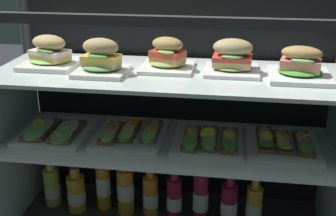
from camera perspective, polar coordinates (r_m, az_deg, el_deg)
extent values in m
cylinder|color=#333338|center=(1.92, -17.41, 1.14)|extent=(0.04, 0.04, 0.88)
cylinder|color=#333338|center=(1.78, 21.05, -0.88)|extent=(0.04, 0.04, 0.88)
cube|color=#333338|center=(1.21, -1.57, 11.44)|extent=(1.23, 0.03, 0.03)
cube|color=black|center=(1.75, 1.13, 0.89)|extent=(1.19, 0.01, 0.84)
cube|color=silver|center=(1.82, -18.89, -8.17)|extent=(0.01, 0.40, 0.34)
cube|color=silver|center=(1.68, 20.73, -11.05)|extent=(0.01, 0.40, 0.34)
cube|color=silver|center=(1.57, 0.00, -4.66)|extent=(1.21, 0.42, 0.01)
cube|color=silver|center=(1.70, -20.09, 0.86)|extent=(0.01, 0.40, 0.25)
cube|color=silver|center=(1.47, 0.00, 4.48)|extent=(1.21, 0.42, 0.01)
cube|color=white|center=(1.60, -15.25, 5.67)|extent=(0.19, 0.19, 0.02)
ellipsoid|color=#8DC356|center=(1.60, -15.30, 6.18)|extent=(0.15, 0.13, 0.01)
cube|color=#DAB46F|center=(1.60, -15.34, 6.57)|extent=(0.15, 0.12, 0.02)
cube|color=silver|center=(1.59, -15.40, 7.18)|extent=(0.15, 0.13, 0.02)
ellipsoid|color=#5D9241|center=(1.56, -15.96, 7.25)|extent=(0.08, 0.05, 0.01)
ellipsoid|color=tan|center=(1.59, -15.52, 8.36)|extent=(0.16, 0.13, 0.05)
cube|color=white|center=(1.48, -8.75, 4.84)|extent=(0.17, 0.17, 0.01)
ellipsoid|color=#689B4E|center=(1.47, -8.78, 5.48)|extent=(0.14, 0.12, 0.02)
cube|color=tan|center=(1.47, -8.81, 5.91)|extent=(0.13, 0.09, 0.02)
cube|color=yellow|center=(1.46, -8.85, 6.60)|extent=(0.13, 0.09, 0.02)
ellipsoid|color=#5D9844|center=(1.43, -9.24, 6.77)|extent=(0.07, 0.04, 0.02)
ellipsoid|color=tan|center=(1.46, -8.93, 8.03)|extent=(0.13, 0.09, 0.06)
cube|color=white|center=(1.51, -0.07, 5.41)|extent=(0.18, 0.18, 0.01)
ellipsoid|color=#94AD58|center=(1.51, -0.07, 6.02)|extent=(0.13, 0.11, 0.02)
cube|color=tan|center=(1.50, -0.07, 6.47)|extent=(0.13, 0.11, 0.02)
cube|color=#C0412C|center=(1.50, -0.07, 7.22)|extent=(0.13, 0.11, 0.02)
ellipsoid|color=#8DB958|center=(1.46, -0.26, 7.44)|extent=(0.07, 0.05, 0.02)
ellipsoid|color=#A7844C|center=(1.49, -0.07, 8.48)|extent=(0.13, 0.11, 0.05)
cube|color=white|center=(1.49, 8.43, 4.93)|extent=(0.18, 0.18, 0.01)
ellipsoid|color=#759C4A|center=(1.48, 8.46, 5.45)|extent=(0.13, 0.11, 0.02)
cube|color=tan|center=(1.48, 8.48, 5.90)|extent=(0.13, 0.09, 0.02)
cube|color=#C54334|center=(1.48, 8.52, 6.58)|extent=(0.14, 0.10, 0.02)
ellipsoid|color=#8BD06B|center=(1.44, 8.53, 6.64)|extent=(0.08, 0.04, 0.02)
ellipsoid|color=tan|center=(1.47, 8.60, 7.96)|extent=(0.14, 0.10, 0.06)
cube|color=white|center=(1.47, 16.99, 4.08)|extent=(0.20, 0.20, 0.02)
ellipsoid|color=#4D9B3E|center=(1.47, 17.06, 4.70)|extent=(0.14, 0.12, 0.02)
cube|color=tan|center=(1.46, 17.10, 5.06)|extent=(0.13, 0.09, 0.02)
cube|color=#D6756E|center=(1.46, 17.18, 5.75)|extent=(0.14, 0.10, 0.02)
ellipsoid|color=#85B265|center=(1.43, 17.40, 5.97)|extent=(0.08, 0.04, 0.01)
ellipsoid|color=#AB8149|center=(1.45, 17.31, 6.97)|extent=(0.14, 0.10, 0.04)
cube|color=white|center=(1.67, -14.49, -3.11)|extent=(0.25, 0.28, 0.02)
cube|color=brown|center=(1.66, -16.40, -2.77)|extent=(0.09, 0.19, 0.02)
ellipsoid|color=#8DCD63|center=(1.61, -17.28, -3.15)|extent=(0.10, 0.11, 0.04)
ellipsoid|color=silver|center=(1.66, -16.45, -2.33)|extent=(0.07, 0.15, 0.01)
cylinder|color=yellow|center=(1.67, -16.76, -1.89)|extent=(0.05, 0.05, 0.02)
cube|color=brown|center=(1.63, -13.14, -3.04)|extent=(0.09, 0.20, 0.01)
ellipsoid|color=#7DB65D|center=(1.57, -13.95, -3.48)|extent=(0.09, 0.11, 0.04)
ellipsoid|color=#E1EEC8|center=(1.62, -13.18, -2.54)|extent=(0.07, 0.16, 0.02)
cylinder|color=#FDE14A|center=(1.60, -13.59, -2.43)|extent=(0.05, 0.05, 0.02)
cube|color=white|center=(1.59, -5.02, -3.69)|extent=(0.25, 0.28, 0.02)
cube|color=brown|center=(1.59, -7.43, -3.29)|extent=(0.06, 0.18, 0.01)
ellipsoid|color=#9BCB62|center=(1.53, -8.00, -3.68)|extent=(0.06, 0.10, 0.02)
ellipsoid|color=#EF9579|center=(1.58, -7.45, -2.82)|extent=(0.05, 0.15, 0.01)
cylinder|color=orange|center=(1.59, -7.59, -2.28)|extent=(0.05, 0.05, 0.02)
cube|color=brown|center=(1.59, -5.07, -3.02)|extent=(0.06, 0.18, 0.02)
ellipsoid|color=#90CA55|center=(1.54, -5.56, -3.39)|extent=(0.07, 0.10, 0.04)
ellipsoid|color=#F5A48F|center=(1.59, -5.09, -2.47)|extent=(0.05, 0.15, 0.02)
cylinder|color=orange|center=(1.60, -4.68, -1.84)|extent=(0.06, 0.07, 0.03)
cube|color=brown|center=(1.59, -2.15, -3.08)|extent=(0.06, 0.19, 0.01)
ellipsoid|color=#8DC352|center=(1.53, -2.55, -3.54)|extent=(0.05, 0.10, 0.04)
ellipsoid|color=#EFA58A|center=(1.58, -2.16, -2.65)|extent=(0.05, 0.15, 0.01)
cylinder|color=orange|center=(1.56, -2.32, -2.73)|extent=(0.05, 0.05, 0.03)
cube|color=white|center=(1.57, 5.32, -4.25)|extent=(0.25, 0.28, 0.01)
cube|color=brown|center=(1.55, 3.12, -3.95)|extent=(0.06, 0.22, 0.01)
ellipsoid|color=#66B148|center=(1.49, 2.89, -4.60)|extent=(0.06, 0.11, 0.02)
ellipsoid|color=#F39A7C|center=(1.55, 3.13, -3.55)|extent=(0.05, 0.17, 0.01)
cylinder|color=#EBD449|center=(1.55, 3.26, -3.19)|extent=(0.05, 0.05, 0.03)
cube|color=brown|center=(1.55, 5.52, -4.03)|extent=(0.06, 0.20, 0.01)
ellipsoid|color=#8AB15C|center=(1.49, 5.40, -4.58)|extent=(0.05, 0.10, 0.02)
ellipsoid|color=#EAA890|center=(1.54, 5.54, -3.58)|extent=(0.05, 0.16, 0.01)
cylinder|color=yellow|center=(1.53, 5.26, -3.42)|extent=(0.06, 0.06, 0.03)
cube|color=brown|center=(1.54, 8.15, -4.20)|extent=(0.06, 0.20, 0.02)
ellipsoid|color=#548F46|center=(1.48, 8.14, -4.71)|extent=(0.06, 0.11, 0.02)
ellipsoid|color=#EE9F89|center=(1.54, 8.18, -3.69)|extent=(0.05, 0.16, 0.02)
cylinder|color=yellow|center=(1.52, 8.02, -3.49)|extent=(0.06, 0.06, 0.01)
cube|color=white|center=(1.57, 14.90, -4.80)|extent=(0.25, 0.28, 0.01)
cube|color=brown|center=(1.58, 12.74, -3.97)|extent=(0.06, 0.21, 0.01)
ellipsoid|color=#5D8E3C|center=(1.52, 12.91, -4.56)|extent=(0.06, 0.11, 0.04)
ellipsoid|color=#F09D88|center=(1.58, 12.77, -3.55)|extent=(0.05, 0.17, 0.01)
cylinder|color=#EFDE4B|center=(1.55, 13.01, -3.60)|extent=(0.06, 0.06, 0.02)
cube|color=brown|center=(1.57, 14.92, -4.33)|extent=(0.06, 0.18, 0.01)
ellipsoid|color=#93C951|center=(1.52, 15.16, -4.79)|extent=(0.06, 0.10, 0.03)
ellipsoid|color=#F3987E|center=(1.57, 14.97, -3.85)|extent=(0.05, 0.15, 0.02)
cylinder|color=yellow|center=(1.55, 14.75, -3.60)|extent=(0.04, 0.04, 0.02)
cube|color=brown|center=(1.58, 17.50, -4.47)|extent=(0.06, 0.19, 0.02)
ellipsoid|color=#5E9A44|center=(1.52, 17.84, -4.91)|extent=(0.06, 0.10, 0.02)
ellipsoid|color=#F49D8E|center=(1.57, 17.55, -4.01)|extent=(0.05, 0.15, 0.01)
cylinder|color=yellow|center=(1.58, 17.52, -3.58)|extent=(0.06, 0.06, 0.03)
cylinder|color=#BFD34A|center=(1.87, -15.09, -10.01)|extent=(0.06, 0.06, 0.16)
cylinder|color=silver|center=(1.88, -15.03, -10.54)|extent=(0.07, 0.07, 0.05)
cylinder|color=#B0D255|center=(1.83, -15.37, -7.43)|extent=(0.04, 0.04, 0.03)
cylinder|color=gold|center=(1.82, -15.44, -6.80)|extent=(0.04, 0.04, 0.01)
cylinder|color=gold|center=(1.81, -12.04, -10.99)|extent=(0.07, 0.07, 0.15)
cylinder|color=silver|center=(1.82, -12.00, -11.38)|extent=(0.07, 0.07, 0.05)
cylinder|color=gold|center=(1.77, -12.28, -8.30)|extent=(0.04, 0.04, 0.04)
cylinder|color=black|center=(1.75, -12.35, -7.48)|extent=(0.04, 0.04, 0.01)
cylinder|color=orange|center=(1.80, -8.53, -10.31)|extent=(0.06, 0.06, 0.19)
cylinder|color=white|center=(1.79, -8.55, -10.10)|extent=(0.06, 0.06, 0.08)
cylinder|color=orange|center=(1.74, -8.74, -7.07)|extent=(0.03, 0.03, 0.04)
cylinder|color=gold|center=(1.73, -8.79, -6.29)|extent=(0.04, 0.04, 0.01)
cylinder|color=orange|center=(1.76, -5.64, -10.96)|extent=(0.07, 0.07, 0.19)
cylinder|color=silver|center=(1.75, -5.64, -10.83)|extent=(0.07, 0.07, 0.07)
cylinder|color=orange|center=(1.70, -5.78, -7.62)|extent=(0.04, 0.04, 0.04)
cylinder|color=#326BAB|center=(1.68, -5.81, -6.82)|extent=(0.04, 0.04, 0.01)
cylinder|color=orange|center=(1.75, -2.33, -11.52)|extent=(0.06, 0.06, 0.16)
cylinder|color=white|center=(1.76, -2.32, -12.00)|extent=(0.06, 0.06, 0.06)
cylinder|color=orange|center=(1.70, -2.38, -8.56)|extent=(0.03, 0.03, 0.04)
cylinder|color=white|center=(1.68, -2.40, -7.69)|extent=(0.03, 0.03, 0.02)
cylinder|color=#A31F41|center=(1.74, 0.84, -11.76)|extent=(0.06, 0.06, 0.16)
cylinder|color=white|center=(1.75, 0.84, -12.38)|extent=(0.06, 0.06, 0.06)
cylinder|color=#9D2B41|center=(1.69, 0.86, -8.92)|extent=(0.03, 0.03, 0.04)
cylinder|color=white|center=(1.67, 0.87, -8.16)|extent=(0.04, 0.04, 0.02)
cylinder|color=#A12240|center=(1.73, 4.36, -11.45)|extent=(0.06, 0.06, 0.19)
cylinder|color=white|center=(1.74, 4.34, -12.11)|extent=(0.06, 0.06, 0.08)
cylinder|color=#992448|center=(1.67, 4.47, -8.02)|extent=(0.03, 0.03, 0.05)
cylinder|color=gold|center=(1.66, 4.50, -7.15)|extent=(0.04, 0.04, 0.01)
cylinder|color=maroon|center=(1.71, 8.09, -12.52)|extent=(0.06, 0.06, 0.17)
cylinder|color=white|center=(1.72, 8.07, -12.88)|extent=(0.06, 0.06, 0.05)
cylinder|color=#9F203A|center=(1.65, 8.28, -9.38)|extent=(0.03, 0.03, 0.05)
cylinder|color=black|center=(1.64, 8.34, -8.40)|extent=(0.04, 0.04, 0.01)
cylinder|color=gold|center=(1.73, 11.32, -12.60)|extent=(0.06, 0.06, 0.16)
cylinder|color=silver|center=(1.74, 11.28, -13.07)|extent=(0.06, 0.06, 0.06)
cylinder|color=gold|center=(1.68, 11.55, -9.89)|extent=(0.03, 0.03, 0.03)
cylinder|color=gold|center=(1.67, 11.61, -9.19)|extent=(0.03, 0.03, 0.01)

